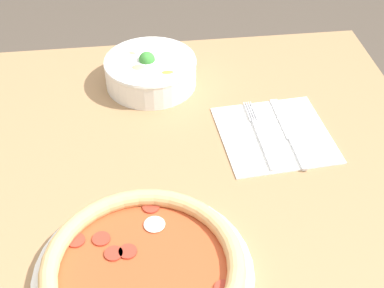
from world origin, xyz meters
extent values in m
cube|color=#99724C|center=(0.00, 0.00, 0.74)|extent=(1.04, 0.85, 0.03)
cylinder|color=olive|center=(0.45, 0.36, 0.36)|extent=(0.06, 0.06, 0.72)
cylinder|color=white|center=(0.00, -0.20, 0.76)|extent=(0.30, 0.30, 0.01)
torus|color=tan|center=(0.00, -0.20, 0.78)|extent=(0.28, 0.28, 0.03)
cylinder|color=#B74723|center=(0.00, -0.20, 0.77)|extent=(0.24, 0.24, 0.01)
cylinder|color=#A83323|center=(-0.06, -0.14, 0.77)|extent=(0.03, 0.03, 0.00)
cylinder|color=#A83323|center=(-0.02, -0.16, 0.77)|extent=(0.03, 0.03, 0.00)
cylinder|color=#A83323|center=(0.10, -0.24, 0.77)|extent=(0.03, 0.03, 0.00)
cylinder|color=#A83323|center=(0.02, -0.09, 0.77)|extent=(0.03, 0.03, 0.00)
cylinder|color=#A83323|center=(-0.04, -0.17, 0.77)|extent=(0.03, 0.03, 0.00)
cylinder|color=#A83323|center=(-0.09, -0.14, 0.77)|extent=(0.03, 0.03, 0.00)
ellipsoid|color=silver|center=(0.02, -0.12, 0.77)|extent=(0.03, 0.03, 0.01)
cylinder|color=white|center=(0.04, 0.27, 0.78)|extent=(0.18, 0.18, 0.06)
torus|color=white|center=(0.04, 0.27, 0.80)|extent=(0.18, 0.18, 0.01)
ellipsoid|color=tan|center=(0.00, 0.25, 0.80)|extent=(0.04, 0.04, 0.02)
ellipsoid|color=tan|center=(0.02, 0.24, 0.80)|extent=(0.04, 0.03, 0.02)
ellipsoid|color=#998466|center=(0.01, 0.30, 0.80)|extent=(0.04, 0.04, 0.02)
ellipsoid|color=#998466|center=(0.10, 0.29, 0.79)|extent=(0.04, 0.03, 0.02)
sphere|color=#388433|center=(0.03, 0.27, 0.81)|extent=(0.03, 0.03, 0.03)
ellipsoid|color=yellow|center=(0.07, 0.22, 0.80)|extent=(0.04, 0.02, 0.02)
cube|color=white|center=(0.25, 0.08, 0.76)|extent=(0.21, 0.21, 0.00)
cube|color=silver|center=(0.22, 0.05, 0.76)|extent=(0.01, 0.13, 0.00)
cube|color=silver|center=(0.23, 0.14, 0.76)|extent=(0.00, 0.06, 0.00)
cube|color=silver|center=(0.22, 0.14, 0.76)|extent=(0.00, 0.06, 0.00)
cube|color=silver|center=(0.22, 0.14, 0.76)|extent=(0.00, 0.06, 0.00)
cube|color=silver|center=(0.21, 0.14, 0.76)|extent=(0.00, 0.06, 0.00)
cube|color=silver|center=(0.28, 0.02, 0.76)|extent=(0.01, 0.08, 0.01)
cube|color=silver|center=(0.27, 0.12, 0.76)|extent=(0.02, 0.12, 0.00)
camera|label=1|loc=(0.01, -0.63, 1.38)|focal=50.00mm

